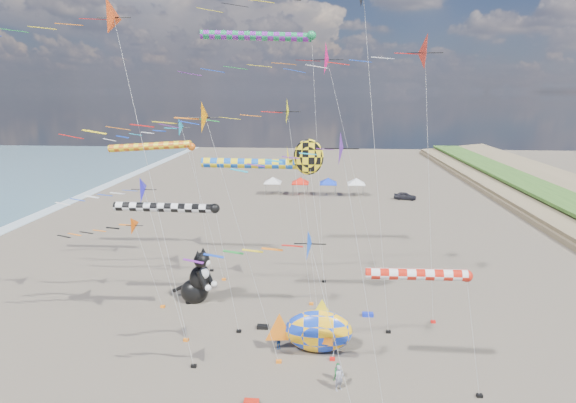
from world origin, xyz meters
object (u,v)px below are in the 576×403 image
at_px(fish_inflatable, 318,331).
at_px(parked_car, 405,196).
at_px(cat_inflatable, 197,275).
at_px(child_blue, 278,342).
at_px(person_adult, 339,378).
at_px(child_green, 338,372).

bearing_deg(fish_inflatable, parked_car, 73.16).
bearing_deg(fish_inflatable, cat_inflatable, 146.00).
height_order(child_blue, parked_car, parked_car).
distance_m(person_adult, parked_car, 54.15).
relative_size(person_adult, child_green, 1.37).
xyz_separation_m(cat_inflatable, child_green, (12.13, -10.53, -1.90)).
relative_size(fish_inflatable, person_adult, 3.77).
relative_size(fish_inflatable, child_green, 5.17).
bearing_deg(parked_car, cat_inflatable, 159.50).
bearing_deg(person_adult, child_green, 54.73).
height_order(person_adult, child_green, person_adult).
bearing_deg(person_adult, parked_car, 38.78).
xyz_separation_m(cat_inflatable, parked_car, (25.38, 41.07, -1.88)).
distance_m(fish_inflatable, parked_car, 50.50).
height_order(fish_inflatable, child_green, fish_inflatable).
height_order(fish_inflatable, parked_car, fish_inflatable).
bearing_deg(parked_car, fish_inflatable, 174.38).
relative_size(child_blue, parked_car, 0.29).
height_order(cat_inflatable, child_green, cat_inflatable).
height_order(fish_inflatable, child_blue, fish_inflatable).
bearing_deg(fish_inflatable, child_green, -67.25).
distance_m(person_adult, child_blue, 6.07).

